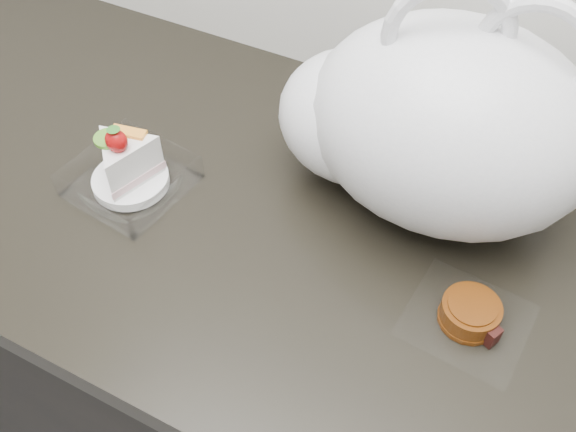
{
  "coord_description": "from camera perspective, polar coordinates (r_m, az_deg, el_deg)",
  "views": [
    {
      "loc": [
        0.29,
        1.18,
        1.54
      ],
      "look_at": [
        0.05,
        1.65,
        0.94
      ],
      "focal_mm": 40.0,
      "sensor_mm": 36.0,
      "label": 1
    }
  ],
  "objects": [
    {
      "name": "mooncake_wrap",
      "position": [
        0.77,
        15.89,
        -8.45
      ],
      "size": [
        0.15,
        0.14,
        0.03
      ],
      "rotation": [
        0.0,
        0.0,
        0.09
      ],
      "color": "white",
      "rests_on": "counter"
    },
    {
      "name": "counter",
      "position": [
        1.24,
        -1.41,
        -12.93
      ],
      "size": [
        2.04,
        0.64,
        0.9
      ],
      "color": "black",
      "rests_on": "ground"
    },
    {
      "name": "plastic_bag",
      "position": [
        0.81,
        12.49,
        8.08
      ],
      "size": [
        0.44,
        0.34,
        0.32
      ],
      "rotation": [
        0.0,
        0.0,
        0.22
      ],
      "color": "white",
      "rests_on": "counter"
    },
    {
      "name": "cake_tray",
      "position": [
        0.89,
        -14.02,
        3.94
      ],
      "size": [
        0.16,
        0.16,
        0.11
      ],
      "rotation": [
        0.0,
        0.0,
        -0.12
      ],
      "color": "white",
      "rests_on": "counter"
    }
  ]
}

